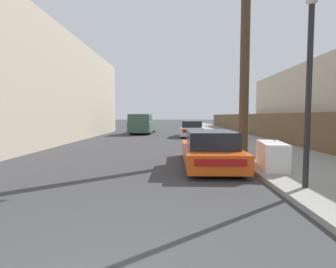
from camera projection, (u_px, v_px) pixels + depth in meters
name	position (u px, v px, depth m)	size (l,w,h in m)	color
sidewalk_curb	(220.00, 132.00, 25.40)	(4.20, 63.00, 0.12)	gray
discarded_fridge	(272.00, 155.00, 7.88)	(0.93, 1.83, 0.80)	white
parked_sports_car_red	(210.00, 150.00, 8.81)	(1.74, 4.56, 1.19)	#E05114
car_parked_mid	(192.00, 129.00, 21.09)	(2.04, 4.42, 1.27)	silver
pickup_truck	(142.00, 124.00, 24.64)	(2.07, 5.90, 1.82)	#385647
utility_pole	(245.00, 50.00, 10.57)	(1.80, 0.38, 8.31)	#4C3826
street_lamp	(309.00, 75.00, 5.57)	(0.26, 0.26, 4.14)	#232326
wooden_fence	(249.00, 124.00, 22.36)	(0.08, 39.97, 1.72)	brown
building_left_block	(20.00, 89.00, 16.83)	(7.00, 23.04, 6.82)	tan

